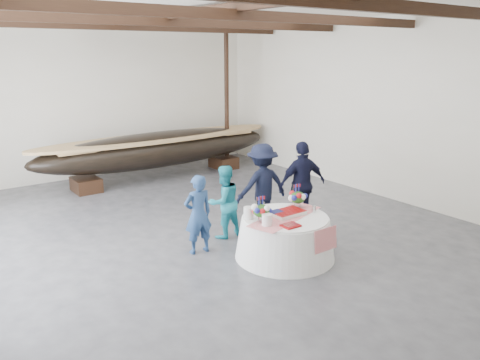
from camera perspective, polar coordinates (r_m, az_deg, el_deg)
floor at (r=9.85m, az=-3.63°, el=-6.40°), size 10.00×12.00×0.01m
wall_back at (r=14.65m, az=-16.65°, el=9.30°), size 10.00×0.02×4.50m
wall_right at (r=12.62m, az=15.94°, el=8.45°), size 0.02×12.00×4.50m
ceiling at (r=9.18m, az=-4.14°, el=20.65°), size 10.00×12.00×0.01m
pavilion_structure at (r=9.82m, az=-6.60°, el=17.34°), size 9.80×11.76×4.50m
longboat_display at (r=13.90m, az=-9.72°, el=3.75°), size 7.46×1.49×1.40m
banquet_table at (r=8.63m, az=5.50°, el=-6.90°), size 1.82×1.82×0.78m
tabletop_items at (r=8.48m, az=4.84°, el=-3.39°), size 1.77×1.05×0.40m
guest_woman_blue at (r=8.68m, az=-5.13°, el=-4.19°), size 0.58×0.41×1.51m
guest_woman_teal at (r=9.39m, az=-1.97°, el=-2.67°), size 0.74×0.59×1.49m
guest_man_left at (r=9.96m, az=2.70°, el=-0.65°), size 1.25×0.84×1.80m
guest_man_right at (r=10.06m, az=7.59°, el=-0.50°), size 1.16×0.68×1.85m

